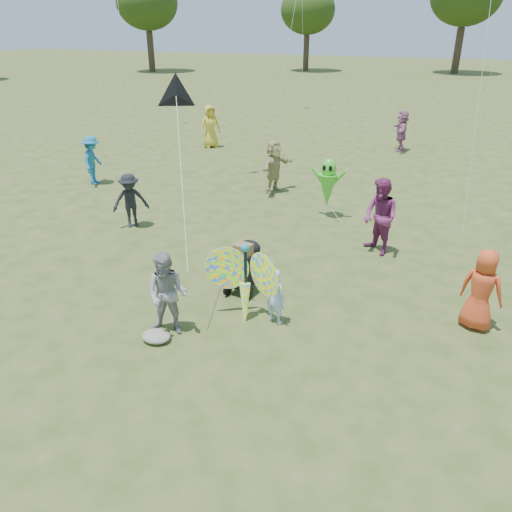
{
  "coord_description": "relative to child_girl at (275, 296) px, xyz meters",
  "views": [
    {
      "loc": [
        3.03,
        -6.69,
        5.27
      ],
      "look_at": [
        -0.2,
        1.5,
        1.1
      ],
      "focal_mm": 35.0,
      "sensor_mm": 36.0,
      "label": 1
    }
  ],
  "objects": [
    {
      "name": "ground",
      "position": [
        -0.38,
        -1.04,
        -0.56
      ],
      "size": [
        160.0,
        160.0,
        0.0
      ],
      "primitive_type": "plane",
      "color": "#51592B",
      "rests_on": "ground"
    },
    {
      "name": "child_girl",
      "position": [
        0.0,
        0.0,
        0.0
      ],
      "size": [
        0.47,
        0.38,
        1.13
      ],
      "primitive_type": "imported",
      "rotation": [
        0.0,
        0.0,
        2.83
      ],
      "color": "#B3C9FE",
      "rests_on": "ground"
    },
    {
      "name": "adult_man",
      "position": [
        -1.7,
        -1.05,
        0.24
      ],
      "size": [
        0.88,
        0.74,
        1.61
      ],
      "primitive_type": "imported",
      "rotation": [
        0.0,
        0.0,
        0.18
      ],
      "color": "gray",
      "rests_on": "ground"
    },
    {
      "name": "grey_bag",
      "position": [
        -1.8,
        -1.38,
        -0.48
      ],
      "size": [
        0.55,
        0.45,
        0.17
      ],
      "primitive_type": "ellipsoid",
      "color": "gray",
      "rests_on": "ground"
    },
    {
      "name": "crowd_a",
      "position": [
        3.58,
        1.24,
        0.23
      ],
      "size": [
        0.9,
        0.73,
        1.58
      ],
      "primitive_type": "imported",
      "rotation": [
        0.0,
        0.0,
        2.81
      ],
      "color": "#CF4421",
      "rests_on": "ground"
    },
    {
      "name": "crowd_b",
      "position": [
        -5.38,
        3.18,
        0.2
      ],
      "size": [
        1.12,
        1.06,
        1.52
      ],
      "primitive_type": "imported",
      "rotation": [
        0.0,
        0.0,
        0.69
      ],
      "color": "black",
      "rests_on": "ground"
    },
    {
      "name": "crowd_d",
      "position": [
        -2.74,
        7.58,
        0.31
      ],
      "size": [
        0.92,
        1.71,
        1.75
      ],
      "primitive_type": "imported",
      "rotation": [
        0.0,
        0.0,
        1.31
      ],
      "color": "tan",
      "rests_on": "ground"
    },
    {
      "name": "crowd_e",
      "position": [
        1.3,
        3.94,
        0.38
      ],
      "size": [
        1.16,
        1.15,
        1.89
      ],
      "primitive_type": "imported",
      "rotation": [
        0.0,
        0.0,
        5.54
      ],
      "color": "#7A285E",
      "rests_on": "ground"
    },
    {
      "name": "crowd_g",
      "position": [
        -7.63,
        12.75,
        0.37
      ],
      "size": [
        1.07,
        1.06,
        1.87
      ],
      "primitive_type": "imported",
      "rotation": [
        0.0,
        0.0,
        0.75
      ],
      "color": "gold",
      "rests_on": "ground"
    },
    {
      "name": "crowd_i",
      "position": [
        -8.97,
        6.16,
        0.28
      ],
      "size": [
        0.91,
        1.23,
        1.69
      ],
      "primitive_type": "imported",
      "rotation": [
        0.0,
        0.0,
        1.86
      ],
      "color": "#1C6B9C",
      "rests_on": "ground"
    },
    {
      "name": "crowd_j",
      "position": [
        0.48,
        15.26,
        0.31
      ],
      "size": [
        0.85,
        1.69,
        1.75
      ],
      "primitive_type": "imported",
      "rotation": [
        0.0,
        0.0,
        4.93
      ],
      "color": "#A55E8A",
      "rests_on": "ground"
    },
    {
      "name": "jogging_stroller",
      "position": [
        -1.03,
        1.01,
        0.05
      ],
      "size": [
        0.58,
        1.09,
        1.09
      ],
      "rotation": [
        0.0,
        0.0,
        -0.15
      ],
      "color": "black",
      "rests_on": "ground"
    },
    {
      "name": "butterfly_kite",
      "position": [
        -0.61,
        -0.03,
        0.21
      ],
      "size": [
        1.74,
        0.75,
        1.74
      ],
      "color": "red",
      "rests_on": "ground"
    },
    {
      "name": "delta_kite_rig",
      "position": [
        -2.43,
        0.98,
        3.38
      ],
      "size": [
        1.59,
        2.27,
        3.09
      ],
      "color": "black",
      "rests_on": "ground"
    },
    {
      "name": "alien_kite",
      "position": [
        -0.51,
        5.96,
        0.41
      ],
      "size": [
        1.12,
        0.69,
        1.74
      ],
      "color": "green",
      "rests_on": "ground"
    },
    {
      "name": "tree_line",
      "position": [
        3.29,
        43.95,
        6.3
      ],
      "size": [
        91.78,
        33.6,
        10.79
      ],
      "color": "#3A2D21",
      "rests_on": "ground"
    }
  ]
}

